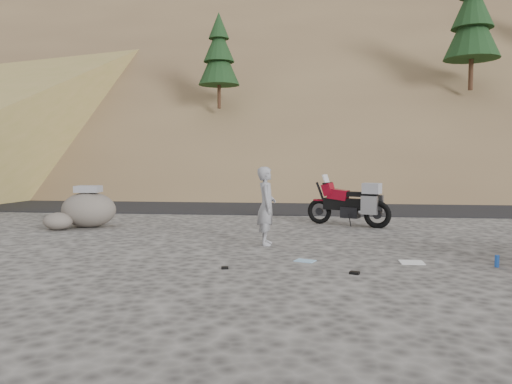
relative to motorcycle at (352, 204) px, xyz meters
The scene contains 12 objects.
ground 3.76m from the motorcycle, 114.46° to the right, with size 140.00×140.00×0.00m, color #3D3B38.
road 5.85m from the motorcycle, 105.32° to the left, with size 120.00×7.00×0.05m, color black.
hillside 38.96m from the motorcycle, 92.42° to the left, with size 120.00×73.00×46.72m.
motorcycle is the anchor object (origin of this frame).
man 3.73m from the motorcycle, 123.23° to the right, with size 0.60×0.39×1.64m, color gray.
boulder 6.97m from the motorcycle, behind, with size 1.58×1.40×1.10m.
small_rock 7.63m from the motorcycle, 168.51° to the right, with size 0.78×0.72×0.44m.
gear_white_cloth 4.68m from the motorcycle, 81.64° to the right, with size 0.40×0.36×0.01m, color white.
gear_bottle 5.23m from the motorcycle, 67.09° to the right, with size 0.07×0.07×0.20m, color #1B49A7.
gear_glove_a 5.61m from the motorcycle, 94.09° to the right, with size 0.15×0.11×0.04m, color black.
gear_glove_b 6.00m from the motorcycle, 114.73° to the right, with size 0.11×0.09×0.04m, color black.
gear_blue_cloth 4.85m from the motorcycle, 104.29° to the right, with size 0.34×0.25×0.01m, color #8FBBDD.
Camera 1 is at (0.44, -10.07, 1.85)m, focal length 35.00 mm.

